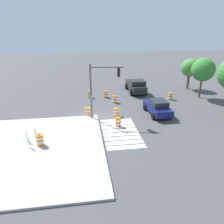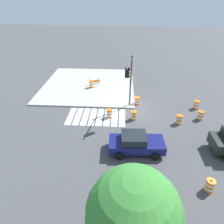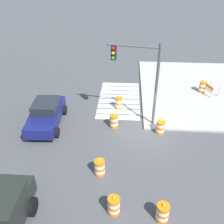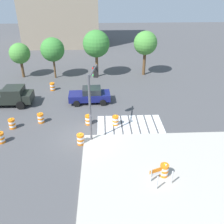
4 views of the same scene
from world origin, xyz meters
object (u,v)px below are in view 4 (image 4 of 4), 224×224
(traffic_barrel_median_far, at_px, (80,139))
(traffic_barrel_opposite_curb, at_px, (1,138))
(sports_car, at_px, (90,95))
(pickup_truck, at_px, (9,96))
(traffic_barrel_on_sidewalk, at_px, (164,170))
(construction_barricade, at_px, (160,173))
(traffic_barrel_median_near, at_px, (88,120))
(traffic_barrel_far_curb, at_px, (52,87))
(traffic_barrel_crosswalk_end, at_px, (12,124))
(street_tree_streetside_near, at_px, (96,44))
(street_tree_streetside_far, at_px, (20,54))
(street_tree_corner_lot, at_px, (53,50))
(traffic_barrel_near_corner, at_px, (41,118))
(traffic_barrel_lane_center, at_px, (115,120))
(street_tree_streetside_mid, at_px, (145,43))
(traffic_light_pole, at_px, (92,91))

(traffic_barrel_median_far, xyz_separation_m, traffic_barrel_opposite_curb, (-6.35, 0.51, 0.00))
(sports_car, xyz_separation_m, pickup_truck, (-8.29, -0.28, 0.16))
(traffic_barrel_on_sidewalk, relative_size, construction_barricade, 0.71)
(traffic_barrel_median_near, relative_size, traffic_barrel_on_sidewalk, 1.00)
(sports_car, xyz_separation_m, traffic_barrel_far_curb, (-4.53, 3.38, -0.36))
(traffic_barrel_crosswalk_end, xyz_separation_m, street_tree_streetside_near, (7.30, 12.73, 3.87))
(street_tree_streetside_far, bearing_deg, sports_car, -41.28)
(traffic_barrel_on_sidewalk, distance_m, street_tree_corner_lot, 21.84)
(traffic_barrel_median_near, height_order, street_tree_corner_lot, street_tree_corner_lot)
(traffic_barrel_on_sidewalk, height_order, street_tree_corner_lot, street_tree_corner_lot)
(traffic_barrel_median_near, height_order, traffic_barrel_far_curb, same)
(traffic_barrel_median_far, bearing_deg, street_tree_corner_lot, 105.98)
(traffic_barrel_median_near, xyz_separation_m, street_tree_corner_lot, (-4.84, 12.13, 3.27))
(traffic_barrel_median_near, distance_m, street_tree_streetside_far, 15.78)
(pickup_truck, xyz_separation_m, traffic_barrel_median_far, (7.78, -7.29, -0.52))
(sports_car, distance_m, traffic_barrel_crosswalk_end, 8.28)
(traffic_barrel_crosswalk_end, bearing_deg, traffic_barrel_opposite_curb, -96.05)
(traffic_barrel_near_corner, relative_size, traffic_barrel_on_sidewalk, 1.00)
(traffic_barrel_median_far, height_order, street_tree_streetside_far, street_tree_streetside_far)
(traffic_barrel_crosswalk_end, distance_m, street_tree_streetside_near, 15.18)
(traffic_barrel_far_curb, xyz_separation_m, street_tree_corner_lot, (-0.32, 4.20, 3.27))
(traffic_barrel_lane_center, height_order, street_tree_streetside_near, street_tree_streetside_near)
(pickup_truck, relative_size, traffic_barrel_far_curb, 5.05)
(traffic_barrel_lane_center, bearing_deg, sports_car, 116.81)
(construction_barricade, bearing_deg, sports_car, 111.85)
(pickup_truck, distance_m, street_tree_corner_lot, 9.01)
(pickup_truck, distance_m, traffic_barrel_median_near, 9.32)
(traffic_barrel_median_far, xyz_separation_m, construction_barricade, (5.31, -4.40, 0.27))
(pickup_truck, distance_m, construction_barricade, 17.55)
(sports_car, height_order, traffic_barrel_on_sidewalk, sports_car)
(construction_barricade, bearing_deg, traffic_barrel_median_near, 122.94)
(traffic_barrel_on_sidewalk, bearing_deg, street_tree_streetside_near, 103.20)
(traffic_barrel_median_near, relative_size, street_tree_streetside_mid, 0.18)
(traffic_barrel_crosswalk_end, bearing_deg, street_tree_streetside_mid, 44.05)
(traffic_barrel_on_sidewalk, height_order, street_tree_streetside_mid, street_tree_streetside_mid)
(traffic_light_pole, distance_m, street_tree_streetside_mid, 15.71)
(sports_car, relative_size, street_tree_streetside_mid, 0.75)
(traffic_barrel_median_near, xyz_separation_m, traffic_barrel_opposite_curb, (-6.85, -2.52, 0.00))
(traffic_barrel_near_corner, height_order, traffic_barrel_opposite_curb, same)
(traffic_barrel_median_near, bearing_deg, traffic_barrel_far_curb, 119.69)
(traffic_barrel_median_near, bearing_deg, traffic_barrel_crosswalk_end, -176.66)
(traffic_barrel_far_curb, height_order, street_tree_streetside_near, street_tree_streetside_near)
(traffic_barrel_on_sidewalk, height_order, traffic_light_pole, traffic_light_pole)
(traffic_barrel_median_far, xyz_separation_m, traffic_barrel_on_sidewalk, (5.71, -3.98, 0.15))
(street_tree_streetside_near, height_order, street_tree_streetside_far, street_tree_streetside_near)
(pickup_truck, xyz_separation_m, street_tree_streetside_near, (8.95, 8.08, 3.36))
(construction_barricade, bearing_deg, street_tree_streetside_far, 124.89)
(traffic_barrel_on_sidewalk, bearing_deg, street_tree_corner_lot, 117.72)
(street_tree_corner_lot, bearing_deg, street_tree_streetside_far, 174.07)
(street_tree_streetside_near, bearing_deg, traffic_barrel_on_sidewalk, -76.80)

